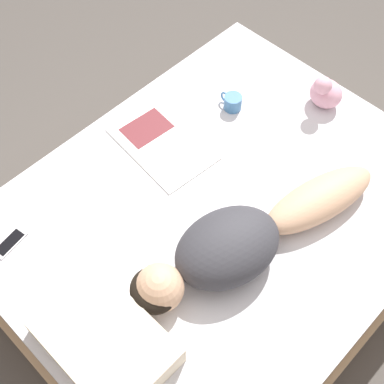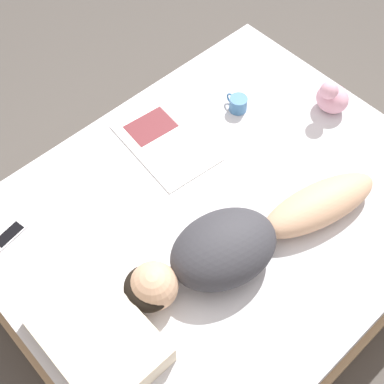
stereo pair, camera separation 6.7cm
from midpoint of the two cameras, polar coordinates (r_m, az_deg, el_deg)
name	(u,v)px [view 2 (the right image)]	position (r m, az deg, el deg)	size (l,w,h in m)	color
ground_plane	(217,262)	(2.93, 3.29, -7.44)	(12.00, 12.00, 0.00)	#4C4742
bed	(219,237)	(2.69, 3.57, -4.81)	(1.67, 2.08, 0.56)	tan
person	(238,243)	(2.24, 5.80, -5.44)	(0.50, 1.24, 0.24)	tan
open_magazine	(165,142)	(2.66, -2.17, 5.34)	(0.54, 0.38, 0.01)	white
coffee_mug	(238,104)	(2.79, 5.61, 9.36)	(0.13, 0.09, 0.08)	teal
cell_phone	(9,235)	(2.48, -18.19, -4.38)	(0.09, 0.17, 0.01)	silver
plush_toy	(332,97)	(2.84, 15.35, 9.71)	(0.17, 0.18, 0.22)	#DB9EB2
pillow	(96,336)	(2.14, -9.32, -14.94)	(0.53, 0.36, 0.12)	beige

